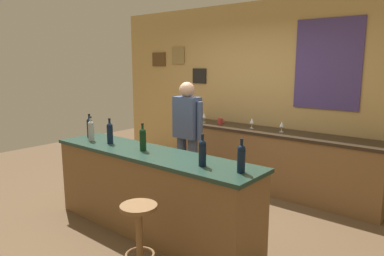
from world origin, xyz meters
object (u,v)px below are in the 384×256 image
wine_bottle_b (91,130)px  wine_bottle_f (241,158)px  wine_bottle_d (143,139)px  wine_glass_c (282,124)px  bar_stool (139,229)px  bartender (187,132)px  wine_glass_b (252,121)px  wine_glass_a (204,116)px  wine_bottle_c (110,132)px  coffee_mug (220,121)px  wine_bottle_a (90,127)px  wine_bottle_e (202,152)px

wine_bottle_b → wine_bottle_f: (2.11, 0.07, 0.00)m
wine_bottle_b → wine_bottle_d: same height
wine_bottle_b → wine_glass_c: 2.60m
bar_stool → wine_bottle_f: bearing=49.3°
bartender → wine_bottle_b: size_ratio=5.29×
wine_glass_b → wine_bottle_f: bearing=-62.3°
wine_bottle_f → wine_glass_a: 2.79m
wine_bottle_f → wine_glass_c: size_ratio=1.97×
wine_bottle_c → coffee_mug: size_ratio=2.45×
wine_bottle_a → wine_bottle_d: (1.06, -0.05, 0.00)m
wine_bottle_b → coffee_mug: wine_bottle_b is taller
wine_bottle_f → bartender: bearing=145.3°
bar_stool → wine_glass_a: size_ratio=4.39×
wine_bottle_a → bar_stool: bearing=-22.9°
coffee_mug → wine_bottle_d: bearing=-79.1°
bar_stool → wine_glass_c: size_ratio=4.39×
bartender → coffee_mug: size_ratio=12.96×
wine_glass_a → coffee_mug: wine_glass_a is taller
wine_bottle_c → wine_bottle_b: bearing=-169.6°
wine_glass_b → coffee_mug: 0.58m
wine_glass_c → coffee_mug: 1.05m
coffee_mug → wine_glass_c: bearing=0.9°
wine_bottle_c → bartender: bearing=73.8°
wine_bottle_a → wine_bottle_f: 2.31m
wine_bottle_a → wine_bottle_e: (1.93, -0.10, 0.00)m
wine_bottle_a → wine_bottle_e: bearing=-3.1°
wine_glass_b → wine_bottle_e: bearing=-71.9°
bartender → wine_glass_c: size_ratio=10.45×
wine_bottle_d → coffee_mug: 2.08m
wine_bottle_b → wine_glass_c: (1.52, 2.12, -0.05)m
bartender → bar_stool: size_ratio=2.38×
wine_bottle_c → wine_bottle_f: (1.81, 0.02, 0.00)m
wine_bottle_f → wine_glass_a: (-1.95, 2.00, -0.05)m
wine_bottle_c → wine_glass_a: 2.02m
wine_bottle_b → wine_glass_c: size_ratio=1.97×
wine_bottle_d → coffee_mug: (-0.39, 2.04, -0.11)m
bartender → wine_bottle_e: bartender is taller
bartender → wine_bottle_a: 1.29m
wine_bottle_a → wine_glass_a: (0.36, 1.95, -0.05)m
wine_bottle_e → wine_bottle_f: same height
bartender → wine_bottle_e: bearing=-44.5°
bartender → wine_bottle_c: bearing=-106.2°
bartender → wine_bottle_d: bearing=-76.3°
bartender → wine_glass_a: size_ratio=10.45×
bar_stool → bartender: bearing=118.0°
wine_bottle_b → bar_stool: bearing=-21.8°
wine_bottle_b → wine_glass_a: 2.08m
wine_bottle_c → wine_bottle_f: size_ratio=1.00×
wine_bottle_c → coffee_mug: wine_bottle_c is taller
wine_bottle_b → wine_bottle_e: size_ratio=1.00×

